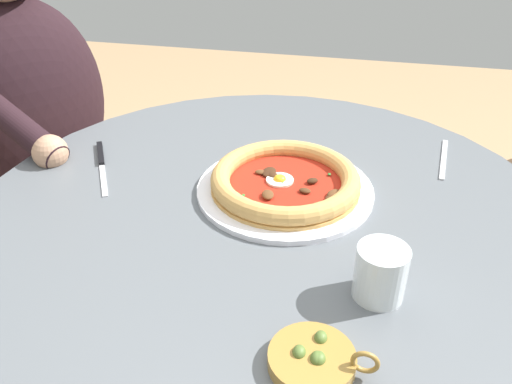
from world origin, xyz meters
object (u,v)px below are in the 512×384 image
(steak_knife, at_px, (101,160))
(cafe_chair_diner, at_px, (18,149))
(pizza_on_plate, at_px, (285,183))
(fork_utensil, at_px, (444,159))
(olive_pan, at_px, (313,359))
(water_glass, at_px, (380,276))
(dining_table, at_px, (266,272))
(diner_person, at_px, (48,170))

(steak_knife, xyz_separation_m, cafe_chair_diner, (-0.31, -0.43, -0.19))
(pizza_on_plate, height_order, fork_utensil, pizza_on_plate)
(olive_pan, bearing_deg, steak_knife, -130.96)
(steak_knife, xyz_separation_m, olive_pan, (0.41, 0.47, 0.01))
(water_glass, distance_m, steak_knife, 0.61)
(dining_table, xyz_separation_m, olive_pan, (0.31, 0.12, 0.15))
(olive_pan, distance_m, diner_person, 1.03)
(water_glass, relative_size, olive_pan, 0.60)
(cafe_chair_diner, bearing_deg, olive_pan, 51.47)
(water_glass, distance_m, olive_pan, 0.16)
(steak_knife, distance_m, olive_pan, 0.62)
(pizza_on_plate, relative_size, olive_pan, 2.42)
(olive_pan, relative_size, diner_person, 0.11)
(olive_pan, bearing_deg, fork_utensil, 160.77)
(dining_table, distance_m, steak_knife, 0.39)
(dining_table, xyz_separation_m, diner_person, (-0.34, -0.66, -0.05))
(fork_utensil, bearing_deg, water_glass, -16.26)
(pizza_on_plate, height_order, steak_knife, pizza_on_plate)
(steak_knife, bearing_deg, cafe_chair_diner, -125.72)
(dining_table, distance_m, fork_utensil, 0.42)
(diner_person, bearing_deg, dining_table, 62.70)
(olive_pan, height_order, cafe_chair_diner, cafe_chair_diner)
(fork_utensil, height_order, cafe_chair_diner, cafe_chair_diner)
(diner_person, distance_m, cafe_chair_diner, 0.15)
(dining_table, height_order, olive_pan, olive_pan)
(pizza_on_plate, distance_m, steak_knife, 0.38)
(dining_table, height_order, cafe_chair_diner, cafe_chair_diner)
(pizza_on_plate, xyz_separation_m, diner_person, (-0.28, -0.68, -0.22))
(cafe_chair_diner, bearing_deg, diner_person, 61.88)
(diner_person, bearing_deg, steak_knife, 51.45)
(water_glass, height_order, cafe_chair_diner, cafe_chair_diner)
(diner_person, bearing_deg, cafe_chair_diner, -118.12)
(water_glass, xyz_separation_m, fork_utensil, (-0.42, 0.12, -0.03))
(steak_knife, height_order, diner_person, diner_person)
(steak_knife, distance_m, cafe_chair_diner, 0.57)
(dining_table, bearing_deg, pizza_on_plate, 160.50)
(pizza_on_plate, height_order, diner_person, diner_person)
(fork_utensil, xyz_separation_m, cafe_chair_diner, (-0.16, -1.10, -0.18))
(pizza_on_plate, relative_size, fork_utensil, 1.89)
(pizza_on_plate, relative_size, steak_knife, 1.68)
(pizza_on_plate, height_order, water_glass, water_glass)
(cafe_chair_diner, bearing_deg, fork_utensil, 81.54)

